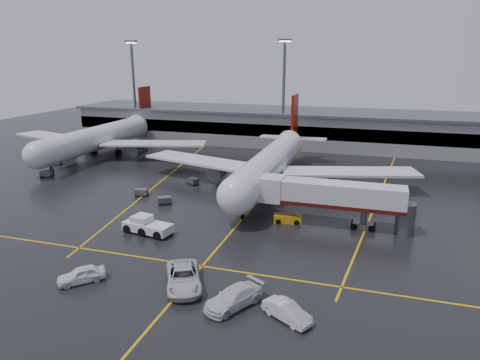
% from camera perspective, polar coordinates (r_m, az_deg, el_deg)
% --- Properties ---
extents(ground, '(220.00, 220.00, 0.00)m').
position_cam_1_polar(ground, '(67.03, 2.15, -2.98)').
color(ground, black).
rests_on(ground, ground).
extents(apron_line_centre, '(0.25, 90.00, 0.02)m').
position_cam_1_polar(apron_line_centre, '(67.02, 2.15, -2.98)').
color(apron_line_centre, gold).
rests_on(apron_line_centre, ground).
extents(apron_line_stop, '(60.00, 0.25, 0.02)m').
position_cam_1_polar(apron_line_stop, '(47.77, -4.99, -11.14)').
color(apron_line_stop, gold).
rests_on(apron_line_stop, ground).
extents(apron_line_left, '(9.99, 69.35, 0.02)m').
position_cam_1_polar(apron_line_left, '(82.94, -9.43, 0.53)').
color(apron_line_left, gold).
rests_on(apron_line_left, ground).
extents(apron_line_right, '(7.57, 69.64, 0.02)m').
position_cam_1_polar(apron_line_right, '(74.46, 17.74, -1.80)').
color(apron_line_right, gold).
rests_on(apron_line_right, ground).
extents(terminal, '(122.00, 19.00, 8.60)m').
position_cam_1_polar(terminal, '(111.76, 8.73, 6.78)').
color(terminal, gray).
rests_on(terminal, ground).
extents(light_mast_left, '(3.00, 1.20, 25.45)m').
position_cam_1_polar(light_mast_left, '(120.41, -13.69, 12.03)').
color(light_mast_left, '#595B60').
rests_on(light_mast_left, ground).
extents(light_mast_mid, '(3.00, 1.20, 25.45)m').
position_cam_1_polar(light_mast_mid, '(105.70, 5.72, 11.91)').
color(light_mast_mid, '#595B60').
rests_on(light_mast_mid, ground).
extents(main_airliner, '(48.80, 45.60, 14.10)m').
position_cam_1_polar(main_airliner, '(74.90, 4.14, 2.37)').
color(main_airliner, silver).
rests_on(main_airliner, ground).
extents(second_airliner, '(48.80, 45.60, 14.10)m').
position_cam_1_polar(second_airliner, '(103.01, -17.64, 5.39)').
color(second_airliner, silver).
rests_on(second_airliner, ground).
extents(jet_bridge, '(19.90, 3.40, 6.05)m').
position_cam_1_polar(jet_bridge, '(58.19, 11.95, -2.21)').
color(jet_bridge, silver).
rests_on(jet_bridge, ground).
extents(pushback_tractor, '(6.70, 3.65, 2.27)m').
position_cam_1_polar(pushback_tractor, '(56.88, -12.06, -5.89)').
color(pushback_tractor, silver).
rests_on(pushback_tractor, ground).
extents(belt_loader, '(3.87, 2.26, 2.31)m').
position_cam_1_polar(belt_loader, '(59.44, 6.23, -5.00)').
color(belt_loader, orange).
rests_on(belt_loader, ground).
extents(service_van_a, '(6.02, 7.67, 1.94)m').
position_cam_1_polar(service_van_a, '(43.74, -7.37, -12.50)').
color(service_van_a, silver).
rests_on(service_van_a, ground).
extents(service_van_b, '(5.03, 6.39, 1.73)m').
position_cam_1_polar(service_van_b, '(40.46, -0.82, -15.05)').
color(service_van_b, silver).
rests_on(service_van_b, ground).
extents(service_van_c, '(4.81, 3.73, 1.53)m').
position_cam_1_polar(service_van_c, '(38.97, 6.16, -16.66)').
color(service_van_c, silver).
rests_on(service_van_c, ground).
extents(service_van_d, '(4.55, 4.61, 1.57)m').
position_cam_1_polar(service_van_d, '(47.01, -19.98, -11.52)').
color(service_van_d, white).
rests_on(service_van_d, ground).
extents(baggage_cart_a, '(2.38, 2.15, 1.12)m').
position_cam_1_polar(baggage_cart_a, '(67.28, -9.80, -2.58)').
color(baggage_cart_a, '#595B60').
rests_on(baggage_cart_a, ground).
extents(baggage_cart_b, '(2.26, 1.76, 1.12)m').
position_cam_1_polar(baggage_cart_b, '(71.92, -12.73, -1.53)').
color(baggage_cart_b, '#595B60').
rests_on(baggage_cart_b, ground).
extents(baggage_cart_c, '(2.38, 2.12, 1.12)m').
position_cam_1_polar(baggage_cart_c, '(76.78, -6.16, -0.11)').
color(baggage_cart_c, '#595B60').
rests_on(baggage_cart_c, ground).
extents(baggage_cart_d, '(2.27, 1.77, 1.12)m').
position_cam_1_polar(baggage_cart_d, '(97.84, -22.84, 2.21)').
color(baggage_cart_d, '#595B60').
rests_on(baggage_cart_d, ground).
extents(baggage_cart_e, '(2.32, 1.89, 1.12)m').
position_cam_1_polar(baggage_cart_e, '(88.97, -23.96, 0.81)').
color(baggage_cart_e, '#595B60').
rests_on(baggage_cart_e, ground).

